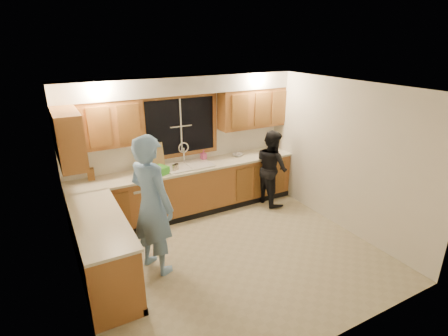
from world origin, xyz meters
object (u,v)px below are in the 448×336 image
object	(u,v)px
stove	(111,274)
dish_crate	(159,171)
sink	(188,169)
bowl	(238,155)
dishwasher	(145,202)
knife_block	(91,174)
woman	(271,168)
soap_bottle	(204,155)
man	(152,205)

from	to	relation	value
stove	dish_crate	bearing A→B (deg)	54.59
sink	bowl	world-z (taller)	sink
dishwasher	knife_block	distance (m)	1.02
woman	dish_crate	xyz separation A→B (m)	(-2.16, 0.28, 0.24)
knife_block	bowl	xyz separation A→B (m)	(2.72, -0.09, -0.07)
sink	dishwasher	bearing A→B (deg)	-179.01
dishwasher	woman	world-z (taller)	woman
bowl	dish_crate	bearing A→B (deg)	-173.61
stove	bowl	size ratio (longest dim) A/B	4.52
stove	woman	size ratio (longest dim) A/B	0.61
stove	knife_block	xyz separation A→B (m)	(0.15, 1.99, 0.57)
stove	bowl	distance (m)	3.48
stove	soap_bottle	size ratio (longest dim) A/B	4.36
dishwasher	dish_crate	bearing A→B (deg)	-21.70
sink	man	xyz separation A→B (m)	(-1.10, -1.35, 0.12)
sink	bowl	size ratio (longest dim) A/B	4.32
sink	dishwasher	world-z (taller)	sink
knife_block	soap_bottle	size ratio (longest dim) A/B	0.96
knife_block	soap_bottle	xyz separation A→B (m)	(2.03, 0.00, 0.00)
sink	soap_bottle	size ratio (longest dim) A/B	4.17
stove	man	xyz separation A→B (m)	(0.70, 0.48, 0.54)
man	bowl	xyz separation A→B (m)	(2.18, 1.41, -0.04)
man	knife_block	size ratio (longest dim) A/B	9.98
sink	bowl	xyz separation A→B (m)	(1.08, 0.07, 0.08)
dish_crate	sink	bearing A→B (deg)	11.47
sink	stove	bearing A→B (deg)	-134.61
woman	dish_crate	size ratio (longest dim) A/B	5.50
stove	knife_block	bearing A→B (deg)	85.56
dishwasher	woman	size ratio (longest dim) A/B	0.55
sink	stove	distance (m)	2.60
stove	bowl	bearing A→B (deg)	33.32
stove	woman	xyz separation A→B (m)	(3.37, 1.43, 0.29)
woman	bowl	bearing A→B (deg)	47.49
man	bowl	size ratio (longest dim) A/B	9.93
man	stove	bearing A→B (deg)	100.30
dish_crate	stove	bearing A→B (deg)	-125.41
soap_bottle	stove	bearing A→B (deg)	-137.71
stove	knife_block	world-z (taller)	knife_block
soap_bottle	bowl	bearing A→B (deg)	-7.78
man	dish_crate	size ratio (longest dim) A/B	7.36
woman	sink	bearing A→B (deg)	76.51
stove	knife_block	distance (m)	2.07
sink	knife_block	size ratio (longest dim) A/B	4.34
woman	bowl	size ratio (longest dim) A/B	7.42
dishwasher	soap_bottle	bearing A→B (deg)	8.15
man	knife_block	world-z (taller)	man
man	bowl	world-z (taller)	man
sink	woman	size ratio (longest dim) A/B	0.58
knife_block	bowl	size ratio (longest dim) A/B	1.00
stove	dish_crate	distance (m)	2.16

